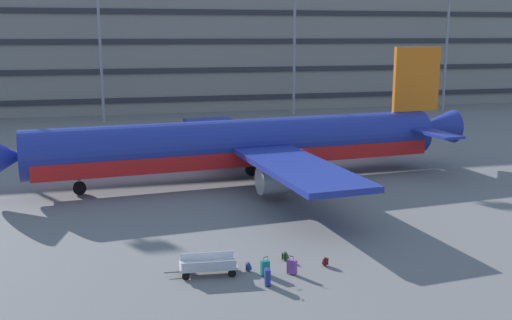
# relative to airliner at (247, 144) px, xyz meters

# --- Properties ---
(ground_plane) EXTENTS (600.00, 600.00, 0.00)m
(ground_plane) POSITION_rel_airliner_xyz_m (2.64, -0.77, -2.76)
(ground_plane) COLOR slate
(terminal_structure) EXTENTS (137.31, 15.90, 19.58)m
(terminal_structure) POSITION_rel_airliner_xyz_m (2.64, 48.19, 7.03)
(terminal_structure) COLOR gray
(terminal_structure) RESTS_ON ground_plane
(airliner) EXTENTS (36.53, 29.62, 9.79)m
(airliner) POSITION_rel_airliner_xyz_m (0.00, 0.00, 0.00)
(airliner) COLOR navy
(airliner) RESTS_ON ground_plane
(light_mast_left) EXTENTS (1.80, 0.50, 22.24)m
(light_mast_left) POSITION_rel_airliner_xyz_m (-10.51, 34.62, 10.06)
(light_mast_left) COLOR gray
(light_mast_left) RESTS_ON ground_plane
(light_mast_center_left) EXTENTS (1.80, 0.50, 19.05)m
(light_mast_center_left) POSITION_rel_airliner_xyz_m (14.47, 34.62, 8.41)
(light_mast_center_left) COLOR gray
(light_mast_center_left) RESTS_ON ground_plane
(light_mast_center_right) EXTENTS (1.80, 0.50, 22.30)m
(light_mast_center_right) POSITION_rel_airliner_xyz_m (37.04, 34.62, 10.09)
(light_mast_center_right) COLOR gray
(light_mast_center_right) RESTS_ON ground_plane
(suitcase_teal) EXTENTS (0.42, 0.29, 0.92)m
(suitcase_teal) POSITION_rel_airliner_xyz_m (-3.30, -17.79, -2.39)
(suitcase_teal) COLOR #147266
(suitcase_teal) RESTS_ON ground_plane
(suitcase_red) EXTENTS (0.29, 0.43, 0.88)m
(suitcase_red) POSITION_rel_airliner_xyz_m (-3.49, -18.91, -2.36)
(suitcase_red) COLOR navy
(suitcase_red) RESTS_ON ground_plane
(suitcase_small) EXTENTS (0.44, 0.48, 0.90)m
(suitcase_small) POSITION_rel_airliner_xyz_m (-2.08, -17.97, -2.39)
(suitcase_small) COLOR #72388C
(suitcase_small) RESTS_ON ground_plane
(backpack_black) EXTENTS (0.42, 0.35, 0.48)m
(backpack_black) POSITION_rel_airliner_xyz_m (-0.25, -17.40, -2.56)
(backpack_black) COLOR maroon
(backpack_black) RESTS_ON ground_plane
(backpack_orange) EXTENTS (0.39, 0.43, 0.49)m
(backpack_orange) POSITION_rel_airliner_xyz_m (-1.88, -16.28, -2.55)
(backpack_orange) COLOR #264C26
(backpack_orange) RESTS_ON ground_plane
(backpack_navy) EXTENTS (0.32, 0.36, 0.50)m
(backpack_navy) POSITION_rel_airliner_xyz_m (-3.93, -17.18, -2.55)
(backpack_navy) COLOR navy
(backpack_navy) RESTS_ON ground_plane
(baggage_cart) EXTENTS (3.34, 1.51, 0.82)m
(baggage_cart) POSITION_rel_airliner_xyz_m (-5.80, -17.01, -2.34)
(baggage_cart) COLOR #B7B7BC
(baggage_cart) RESTS_ON ground_plane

